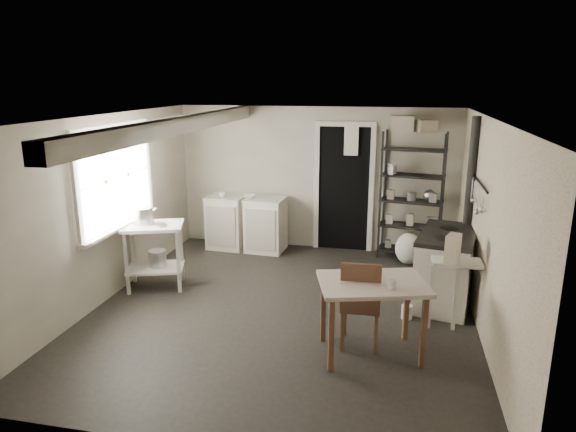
% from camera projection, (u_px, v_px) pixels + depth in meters
% --- Properties ---
extents(floor, '(5.00, 5.00, 0.00)m').
position_uv_depth(floor, '(283.00, 310.00, 6.23)').
color(floor, black).
rests_on(floor, ground).
extents(ceiling, '(5.00, 5.00, 0.00)m').
position_uv_depth(ceiling, '(282.00, 117.00, 5.64)').
color(ceiling, silver).
rests_on(ceiling, wall_back).
extents(wall_back, '(4.50, 0.02, 2.30)m').
position_uv_depth(wall_back, '(316.00, 179.00, 8.29)').
color(wall_back, '#B7AF9C').
rests_on(wall_back, ground).
extents(wall_front, '(4.50, 0.02, 2.30)m').
position_uv_depth(wall_front, '(204.00, 310.00, 3.57)').
color(wall_front, '#B7AF9C').
rests_on(wall_front, ground).
extents(wall_left, '(0.02, 5.00, 2.30)m').
position_uv_depth(wall_left, '(106.00, 209.00, 6.38)').
color(wall_left, '#B7AF9C').
rests_on(wall_left, ground).
extents(wall_right, '(0.02, 5.00, 2.30)m').
position_uv_depth(wall_right, '(488.00, 230.00, 5.48)').
color(wall_right, '#B7AF9C').
rests_on(wall_right, ground).
extents(window, '(0.12, 1.76, 1.28)m').
position_uv_depth(window, '(115.00, 178.00, 6.48)').
color(window, silver).
rests_on(window, wall_left).
extents(doorway, '(0.96, 0.10, 2.08)m').
position_uv_depth(doorway, '(344.00, 190.00, 8.21)').
color(doorway, silver).
rests_on(doorway, ground).
extents(ceiling_beam, '(0.18, 5.00, 0.18)m').
position_uv_depth(ceiling_beam, '(181.00, 125.00, 5.90)').
color(ceiling_beam, silver).
rests_on(ceiling_beam, ceiling).
extents(wallpaper_panel, '(0.01, 5.00, 2.30)m').
position_uv_depth(wallpaper_panel, '(487.00, 230.00, 5.48)').
color(wallpaper_panel, beige).
rests_on(wallpaper_panel, wall_right).
extents(utensil_rail, '(0.06, 1.20, 0.44)m').
position_uv_depth(utensil_rail, '(478.00, 182.00, 5.95)').
color(utensil_rail, '#B0B0B2').
rests_on(utensil_rail, wall_right).
extents(prep_table, '(0.90, 0.76, 0.87)m').
position_uv_depth(prep_table, '(155.00, 259.00, 6.82)').
color(prep_table, silver).
rests_on(prep_table, ground).
extents(stockpot, '(0.31, 0.31, 0.29)m').
position_uv_depth(stockpot, '(143.00, 218.00, 6.74)').
color(stockpot, '#B0B0B2').
rests_on(stockpot, prep_table).
extents(saucepan, '(0.21, 0.21, 0.10)m').
position_uv_depth(saucepan, '(160.00, 228.00, 6.63)').
color(saucepan, '#B0B0B2').
rests_on(saucepan, prep_table).
extents(bucket, '(0.28, 0.28, 0.25)m').
position_uv_depth(bucket, '(158.00, 259.00, 6.83)').
color(bucket, '#B0B0B2').
rests_on(bucket, prep_table).
extents(base_cabinets, '(1.36, 0.65, 0.87)m').
position_uv_depth(base_cabinets, '(246.00, 222.00, 8.38)').
color(base_cabinets, silver).
rests_on(base_cabinets, ground).
extents(mixing_bowl, '(0.29, 0.29, 0.07)m').
position_uv_depth(mixing_bowl, '(249.00, 193.00, 8.20)').
color(mixing_bowl, white).
rests_on(mixing_bowl, base_cabinets).
extents(counter_cup, '(0.14, 0.14, 0.09)m').
position_uv_depth(counter_cup, '(222.00, 192.00, 8.21)').
color(counter_cup, white).
rests_on(counter_cup, base_cabinets).
extents(shelf_rack, '(0.98, 0.50, 1.97)m').
position_uv_depth(shelf_rack, '(411.00, 199.00, 7.80)').
color(shelf_rack, black).
rests_on(shelf_rack, ground).
extents(shelf_jar, '(0.10, 0.11, 0.18)m').
position_uv_depth(shelf_jar, '(391.00, 171.00, 7.74)').
color(shelf_jar, white).
rests_on(shelf_jar, shelf_rack).
extents(storage_box_a, '(0.33, 0.29, 0.23)m').
position_uv_depth(storage_box_a, '(402.00, 128.00, 7.53)').
color(storage_box_a, beige).
rests_on(storage_box_a, shelf_rack).
extents(storage_box_b, '(0.35, 0.34, 0.17)m').
position_uv_depth(storage_box_b, '(425.00, 130.00, 7.46)').
color(storage_box_b, beige).
rests_on(storage_box_b, shelf_rack).
extents(stove, '(0.85, 1.25, 0.90)m').
position_uv_depth(stove, '(446.00, 269.00, 6.33)').
color(stove, silver).
rests_on(stove, ground).
extents(stovepipe, '(0.13, 0.13, 1.53)m').
position_uv_depth(stovepipe, '(472.00, 171.00, 6.43)').
color(stovepipe, black).
rests_on(stovepipe, stove).
extents(side_ledge, '(0.54, 0.30, 0.82)m').
position_uv_depth(side_ledge, '(454.00, 294.00, 5.62)').
color(side_ledge, silver).
rests_on(side_ledge, ground).
extents(oats_box, '(0.19, 0.23, 0.30)m').
position_uv_depth(oats_box, '(453.00, 245.00, 5.43)').
color(oats_box, beige).
rests_on(oats_box, side_ledge).
extents(work_table, '(1.19, 0.97, 0.79)m').
position_uv_depth(work_table, '(371.00, 319.00, 5.13)').
color(work_table, beige).
rests_on(work_table, ground).
extents(table_cup, '(0.11, 0.11, 0.09)m').
position_uv_depth(table_cup, '(391.00, 287.00, 4.85)').
color(table_cup, white).
rests_on(table_cup, work_table).
extents(chair, '(0.41, 0.43, 0.97)m').
position_uv_depth(chair, '(361.00, 302.00, 5.29)').
color(chair, '#523223').
rests_on(chair, ground).
extents(flour_sack, '(0.46, 0.41, 0.48)m').
position_uv_depth(flour_sack, '(408.00, 249.00, 7.72)').
color(flour_sack, silver).
rests_on(flour_sack, ground).
extents(floor_crock, '(0.14, 0.14, 0.16)m').
position_uv_depth(floor_crock, '(407.00, 312.00, 5.98)').
color(floor_crock, white).
rests_on(floor_crock, ground).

